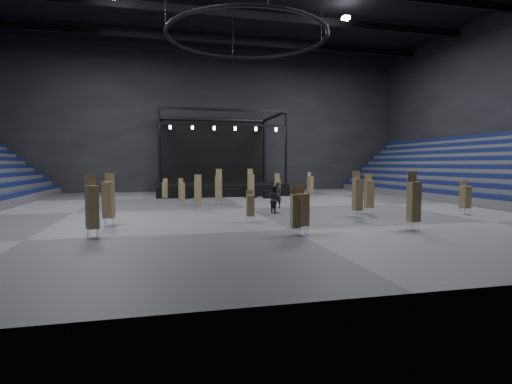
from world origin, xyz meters
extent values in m
plane|color=#505053|center=(0.00, 0.00, 0.00)|extent=(50.00, 50.00, 0.00)
cube|color=black|center=(0.00, 21.00, 9.00)|extent=(50.00, 0.20, 18.00)
cube|color=#48484B|center=(21.40, 0.00, 0.38)|extent=(7.20, 40.00, 0.75)
cube|color=#0C1037|center=(18.12, 0.00, 0.95)|extent=(0.59, 40.00, 0.40)
cube|color=#48484B|center=(21.85, 0.00, 0.75)|extent=(6.30, 40.00, 1.50)
cube|color=#0C1037|center=(19.02, 0.00, 1.70)|extent=(0.59, 40.00, 0.40)
cube|color=#48484B|center=(22.30, 0.00, 1.12)|extent=(5.40, 40.00, 2.25)
cube|color=#0C1037|center=(19.91, 0.00, 2.45)|extent=(0.59, 40.00, 0.40)
cube|color=#48484B|center=(22.75, 0.00, 1.50)|extent=(4.50, 40.00, 3.00)
cube|color=#0C1037|center=(20.82, 0.00, 3.20)|extent=(0.59, 40.00, 0.40)
cube|color=#48484B|center=(23.20, 0.00, 1.88)|extent=(3.60, 40.00, 3.75)
cube|color=#0C1037|center=(21.71, 0.00, 3.95)|extent=(0.59, 40.00, 0.40)
cube|color=#48484B|center=(23.65, 0.00, 2.25)|extent=(2.70, 40.00, 4.50)
cube|color=#0C1037|center=(22.61, 0.00, 4.70)|extent=(0.59, 40.00, 0.40)
cube|color=#48484B|center=(24.10, 0.00, 2.62)|extent=(1.80, 40.00, 5.25)
cube|color=#0C1037|center=(23.52, 0.00, 5.45)|extent=(0.59, 40.00, 0.40)
cube|color=#48484B|center=(24.55, 0.00, 3.00)|extent=(0.90, 40.00, 6.00)
cube|color=#0C1037|center=(24.41, 0.00, 6.20)|extent=(0.59, 40.00, 0.40)
cube|color=black|center=(0.00, 15.50, 0.60)|extent=(14.00, 10.00, 1.20)
cube|color=black|center=(0.00, 20.30, 5.20)|extent=(13.30, 0.30, 8.00)
cylinder|color=black|center=(-6.60, 10.90, 5.10)|extent=(0.24, 0.24, 7.80)
cylinder|color=black|center=(-6.60, 20.10, 5.10)|extent=(0.24, 0.24, 7.80)
cylinder|color=black|center=(6.60, 10.90, 5.10)|extent=(0.24, 0.24, 7.80)
cylinder|color=black|center=(6.60, 20.10, 5.10)|extent=(0.24, 0.24, 7.80)
cube|color=black|center=(0.00, 10.90, 9.00)|extent=(13.40, 0.25, 0.25)
cube|color=black|center=(0.00, 20.10, 9.00)|extent=(13.40, 0.25, 0.25)
cube|color=black|center=(0.00, 10.90, 7.50)|extent=(13.40, 0.20, 0.20)
cylinder|color=white|center=(-5.50, 10.90, 7.10)|extent=(0.24, 0.24, 0.35)
cylinder|color=white|center=(-3.30, 10.90, 7.10)|extent=(0.24, 0.24, 0.35)
cylinder|color=white|center=(-1.10, 10.90, 7.10)|extent=(0.24, 0.24, 0.35)
cylinder|color=white|center=(1.10, 10.90, 7.10)|extent=(0.24, 0.24, 0.35)
cylinder|color=white|center=(3.30, 10.90, 7.10)|extent=(0.24, 0.24, 0.35)
cylinder|color=white|center=(5.50, 10.90, 7.10)|extent=(0.24, 0.24, 0.35)
torus|color=black|center=(0.00, 0.00, 13.00)|extent=(12.30, 12.30, 0.30)
cylinder|color=black|center=(6.00, 0.00, 15.50)|extent=(0.04, 0.04, 5.00)
cylinder|color=black|center=(0.00, 6.00, 15.50)|extent=(0.04, 0.04, 5.00)
cube|color=black|center=(0.00, 7.00, 17.20)|extent=(49.00, 0.35, 0.70)
cube|color=black|center=(0.00, 15.00, 17.20)|extent=(49.00, 0.35, 0.70)
cube|color=white|center=(10.00, 4.00, 16.60)|extent=(0.60, 0.60, 0.25)
cube|color=black|center=(-4.25, 9.80, 0.38)|extent=(1.25, 0.82, 0.77)
cube|color=black|center=(2.40, 9.33, 0.38)|extent=(1.22, 0.73, 0.77)
cube|color=black|center=(4.08, 8.56, 0.38)|extent=(1.27, 0.99, 0.76)
cylinder|color=silver|center=(-9.82, -10.65, 0.21)|extent=(0.03, 0.03, 0.42)
cylinder|color=silver|center=(-9.82, -10.24, 0.21)|extent=(0.03, 0.03, 0.42)
cylinder|color=silver|center=(-9.42, -10.65, 0.21)|extent=(0.03, 0.03, 0.42)
cylinder|color=silver|center=(-9.42, -10.24, 0.21)|extent=(0.03, 0.03, 0.42)
cube|color=tan|center=(-9.62, -10.45, 1.43)|extent=(0.66, 0.66, 2.00)
cube|color=tan|center=(-9.70, -10.25, 2.38)|extent=(0.47, 0.24, 1.10)
cylinder|color=silver|center=(6.05, -12.18, 0.22)|extent=(0.03, 0.03, 0.44)
cylinder|color=silver|center=(6.05, -11.76, 0.22)|extent=(0.03, 0.03, 0.44)
cylinder|color=silver|center=(6.47, -12.18, 0.22)|extent=(0.03, 0.03, 0.44)
cylinder|color=silver|center=(6.47, -11.76, 0.22)|extent=(0.03, 0.03, 0.44)
cube|color=tan|center=(6.26, -11.97, 1.48)|extent=(0.54, 0.54, 2.08)
cube|color=tan|center=(6.26, -11.75, 2.47)|extent=(0.51, 0.08, 1.14)
cylinder|color=silver|center=(-4.11, -1.38, 0.21)|extent=(0.03, 0.03, 0.43)
cylinder|color=silver|center=(-4.11, -0.97, 0.21)|extent=(0.03, 0.03, 0.43)
cylinder|color=silver|center=(-3.70, -1.38, 0.21)|extent=(0.03, 0.03, 0.43)
cylinder|color=silver|center=(-3.70, -0.97, 0.21)|extent=(0.03, 0.03, 0.43)
cube|color=tan|center=(-3.90, -1.18, 1.33)|extent=(0.57, 0.57, 1.80)
cube|color=tan|center=(-3.88, -0.96, 2.18)|extent=(0.50, 0.12, 0.99)
cylinder|color=silver|center=(1.54, 6.27, 0.22)|extent=(0.03, 0.03, 0.44)
cylinder|color=silver|center=(1.54, 6.69, 0.22)|extent=(0.03, 0.03, 0.44)
cylinder|color=silver|center=(1.96, 6.27, 0.22)|extent=(0.03, 0.03, 0.44)
cylinder|color=silver|center=(1.96, 6.69, 0.22)|extent=(0.03, 0.03, 0.44)
cube|color=tan|center=(1.75, 6.48, 1.46)|extent=(0.57, 0.57, 2.03)
cube|color=tan|center=(1.73, 6.70, 2.42)|extent=(0.51, 0.11, 1.12)
cylinder|color=silver|center=(-0.11, -12.21, 0.22)|extent=(0.03, 0.03, 0.44)
cylinder|color=silver|center=(-0.11, -11.79, 0.22)|extent=(0.03, 0.03, 0.44)
cylinder|color=silver|center=(0.32, -12.21, 0.22)|extent=(0.03, 0.03, 0.44)
cylinder|color=silver|center=(0.32, -11.79, 0.22)|extent=(0.03, 0.03, 0.44)
cube|color=tan|center=(0.11, -12.00, 1.22)|extent=(0.64, 0.64, 1.56)
cube|color=tan|center=(0.05, -11.78, 1.95)|extent=(0.51, 0.18, 0.86)
cylinder|color=silver|center=(-4.99, 3.33, 0.17)|extent=(0.03, 0.03, 0.35)
cylinder|color=silver|center=(-4.99, 3.66, 0.17)|extent=(0.03, 0.03, 0.35)
cylinder|color=silver|center=(-4.66, 3.33, 0.17)|extent=(0.03, 0.03, 0.35)
cylinder|color=silver|center=(-4.66, 3.66, 0.17)|extent=(0.03, 0.03, 0.35)
cube|color=tan|center=(-4.82, 3.50, 1.11)|extent=(0.53, 0.53, 1.53)
cube|color=tan|center=(-4.88, 3.66, 1.83)|extent=(0.40, 0.18, 0.84)
cylinder|color=silver|center=(-6.31, 7.26, 0.18)|extent=(0.03, 0.03, 0.35)
cylinder|color=silver|center=(-6.31, 7.59, 0.18)|extent=(0.03, 0.03, 0.35)
cylinder|color=silver|center=(-5.98, 7.26, 0.18)|extent=(0.03, 0.03, 0.35)
cylinder|color=silver|center=(-5.98, 7.59, 0.18)|extent=(0.03, 0.03, 0.35)
cube|color=tan|center=(-6.14, 7.42, 1.06)|extent=(0.53, 0.53, 1.42)
cube|color=tan|center=(-6.09, 7.59, 1.72)|extent=(0.40, 0.17, 0.78)
cylinder|color=silver|center=(8.11, 7.81, 0.20)|extent=(0.03, 0.03, 0.39)
cylinder|color=silver|center=(8.11, 8.19, 0.20)|extent=(0.03, 0.03, 0.39)
cylinder|color=silver|center=(8.48, 7.81, 0.20)|extent=(0.03, 0.03, 0.39)
cylinder|color=silver|center=(8.48, 8.19, 0.20)|extent=(0.03, 0.03, 0.39)
cube|color=tan|center=(8.29, 8.00, 1.29)|extent=(0.60, 0.60, 1.80)
cube|color=tan|center=(8.23, 8.18, 2.14)|extent=(0.44, 0.21, 0.99)
cylinder|color=silver|center=(3.41, 3.72, 0.19)|extent=(0.03, 0.03, 0.38)
cylinder|color=silver|center=(3.41, 4.08, 0.19)|extent=(0.03, 0.03, 0.38)
cylinder|color=silver|center=(3.77, 3.72, 0.19)|extent=(0.03, 0.03, 0.38)
cylinder|color=silver|center=(3.77, 4.08, 0.19)|extent=(0.03, 0.03, 0.38)
cube|color=tan|center=(3.59, 3.90, 1.28)|extent=(0.50, 0.50, 1.79)
cube|color=tan|center=(3.61, 4.09, 2.12)|extent=(0.44, 0.10, 0.98)
cylinder|color=silver|center=(-9.55, -7.08, 0.22)|extent=(0.03, 0.03, 0.45)
cylinder|color=silver|center=(-9.55, -6.66, 0.22)|extent=(0.03, 0.03, 0.45)
cylinder|color=silver|center=(-9.12, -7.08, 0.22)|extent=(0.03, 0.03, 0.45)
cylinder|color=silver|center=(-9.12, -6.66, 0.22)|extent=(0.03, 0.03, 0.45)
cube|color=tan|center=(-9.33, -6.87, 1.45)|extent=(0.67, 0.67, 1.99)
cube|color=tan|center=(-9.27, -6.65, 2.39)|extent=(0.52, 0.21, 1.10)
cylinder|color=silver|center=(-0.39, -12.17, 0.18)|extent=(0.03, 0.03, 0.35)
cylinder|color=silver|center=(-0.39, -11.83, 0.18)|extent=(0.03, 0.03, 0.35)
cylinder|color=silver|center=(-0.05, -12.17, 0.18)|extent=(0.03, 0.03, 0.35)
cylinder|color=silver|center=(-0.05, -11.83, 0.18)|extent=(0.03, 0.03, 0.35)
cube|color=tan|center=(-0.22, -12.00, 1.16)|extent=(0.43, 0.43, 1.61)
cube|color=tan|center=(-0.21, -11.82, 1.91)|extent=(0.41, 0.06, 0.89)
cylinder|color=silver|center=(13.34, -7.44, 0.22)|extent=(0.03, 0.03, 0.45)
cylinder|color=silver|center=(13.34, -7.02, 0.22)|extent=(0.03, 0.03, 0.45)
cylinder|color=silver|center=(13.77, -7.44, 0.22)|extent=(0.03, 0.03, 0.45)
cylinder|color=silver|center=(13.77, -7.02, 0.22)|extent=(0.03, 0.03, 0.45)
cube|color=tan|center=(13.55, -7.23, 1.19)|extent=(0.56, 0.56, 1.50)
cube|color=tan|center=(13.54, -7.01, 1.89)|extent=(0.52, 0.09, 0.82)
cylinder|color=silver|center=(5.62, -6.91, 0.22)|extent=(0.03, 0.03, 0.44)
cylinder|color=silver|center=(5.62, -6.50, 0.22)|extent=(0.03, 0.03, 0.44)
cylinder|color=silver|center=(6.04, -6.91, 0.22)|extent=(0.03, 0.03, 0.44)
cylinder|color=silver|center=(6.04, -6.50, 0.22)|extent=(0.03, 0.03, 0.44)
cube|color=tan|center=(5.83, -6.71, 1.46)|extent=(0.52, 0.52, 2.04)
cube|color=tan|center=(5.83, -6.49, 2.43)|extent=(0.50, 0.07, 1.12)
cylinder|color=silver|center=(7.16, -5.65, 0.22)|extent=(0.03, 0.03, 0.44)
cylinder|color=silver|center=(7.16, -5.24, 0.22)|extent=(0.03, 0.03, 0.44)
cylinder|color=silver|center=(7.57, -5.65, 0.22)|extent=(0.03, 0.03, 0.44)
cylinder|color=silver|center=(7.57, -5.24, 0.22)|extent=(0.03, 0.03, 0.44)
cube|color=tan|center=(7.36, -5.44, 1.37)|extent=(0.57, 0.57, 1.86)
cube|color=tan|center=(7.39, -5.23, 2.25)|extent=(0.51, 0.12, 1.03)
cylinder|color=silver|center=(-1.98, 2.98, 0.22)|extent=(0.03, 0.03, 0.44)
cylinder|color=silver|center=(-1.98, 3.40, 0.22)|extent=(0.03, 0.03, 0.44)
cylinder|color=silver|center=(-1.57, 2.98, 0.22)|extent=(0.03, 0.03, 0.44)
cylinder|color=silver|center=(-1.57, 3.40, 0.22)|extent=(0.03, 0.03, 0.44)
cube|color=tan|center=(-1.77, 3.19, 1.47)|extent=(0.65, 0.65, 2.07)
cube|color=tan|center=(-1.71, 3.40, 2.45)|extent=(0.50, 0.21, 1.14)
cylinder|color=silver|center=(-1.58, -7.50, 0.18)|extent=(0.03, 0.03, 0.37)
cylinder|color=silver|center=(-1.58, -7.15, 0.18)|extent=(0.03, 0.03, 0.37)
cylinder|color=silver|center=(-1.23, -7.50, 0.18)|extent=(0.03, 0.03, 0.37)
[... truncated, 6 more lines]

